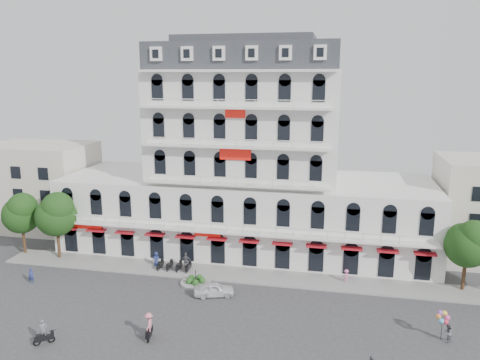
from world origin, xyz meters
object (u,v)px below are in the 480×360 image
rider_west (43,333)px  balloon_vendor (446,327)px  parked_car (214,289)px  rider_center (149,325)px

rider_west → balloon_vendor: 32.84m
rider_west → balloon_vendor: (32.05, 7.12, 0.30)m
parked_car → rider_west: (-11.36, -11.08, 0.30)m
parked_car → balloon_vendor: bearing=-117.5°
rider_west → rider_center: rider_center is taller
rider_west → balloon_vendor: bearing=-26.3°
parked_car → balloon_vendor: size_ratio=1.64×
parked_car → rider_west: 15.87m
rider_west → balloon_vendor: balloon_vendor is taller
rider_west → parked_car: bearing=5.5°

